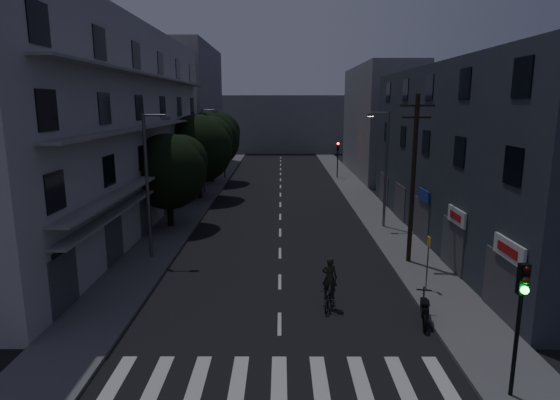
{
  "coord_description": "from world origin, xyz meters",
  "views": [
    {
      "loc": [
        0.06,
        -15.34,
        8.67
      ],
      "look_at": [
        0.0,
        12.0,
        3.0
      ],
      "focal_mm": 30.0,
      "sensor_mm": 36.0,
      "label": 1
    }
  ],
  "objects_px": {
    "cyclist": "(329,291)",
    "motorcycle": "(424,311)",
    "traffic_signal_near": "(521,303)",
    "utility_pole": "(413,176)",
    "bus_stop_sign": "(428,253)"
  },
  "relations": [
    {
      "from": "bus_stop_sign",
      "to": "motorcycle",
      "type": "distance_m",
      "value": 3.64
    },
    {
      "from": "traffic_signal_near",
      "to": "cyclist",
      "type": "distance_m",
      "value": 8.33
    },
    {
      "from": "traffic_signal_near",
      "to": "motorcycle",
      "type": "bearing_deg",
      "value": 102.64
    },
    {
      "from": "motorcycle",
      "to": "bus_stop_sign",
      "type": "bearing_deg",
      "value": 85.02
    },
    {
      "from": "cyclist",
      "to": "traffic_signal_near",
      "type": "bearing_deg",
      "value": -38.43
    },
    {
      "from": "motorcycle",
      "to": "utility_pole",
      "type": "bearing_deg",
      "value": 93.07
    },
    {
      "from": "cyclist",
      "to": "motorcycle",
      "type": "bearing_deg",
      "value": -6.83
    },
    {
      "from": "bus_stop_sign",
      "to": "utility_pole",
      "type": "bearing_deg",
      "value": 86.59
    },
    {
      "from": "motorcycle",
      "to": "cyclist",
      "type": "height_order",
      "value": "cyclist"
    },
    {
      "from": "motorcycle",
      "to": "traffic_signal_near",
      "type": "bearing_deg",
      "value": -64.04
    },
    {
      "from": "utility_pole",
      "to": "cyclist",
      "type": "distance_m",
      "value": 8.59
    },
    {
      "from": "traffic_signal_near",
      "to": "motorcycle",
      "type": "relative_size",
      "value": 2.02
    },
    {
      "from": "traffic_signal_near",
      "to": "utility_pole",
      "type": "xyz_separation_m",
      "value": [
        0.18,
        12.12,
        1.77
      ]
    },
    {
      "from": "bus_stop_sign",
      "to": "cyclist",
      "type": "distance_m",
      "value": 5.15
    },
    {
      "from": "bus_stop_sign",
      "to": "motorcycle",
      "type": "bearing_deg",
      "value": -108.3
    }
  ]
}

